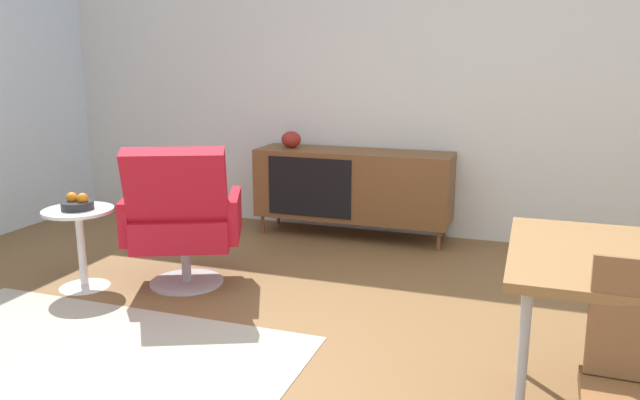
# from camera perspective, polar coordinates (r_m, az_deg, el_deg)

# --- Properties ---
(ground_plane) EXTENTS (8.32, 8.32, 0.00)m
(ground_plane) POSITION_cam_1_polar(r_m,az_deg,el_deg) (3.03, -3.22, -15.68)
(ground_plane) COLOR brown
(wall_back) EXTENTS (6.80, 0.12, 2.80)m
(wall_back) POSITION_cam_1_polar(r_m,az_deg,el_deg) (5.15, 7.87, 12.34)
(wall_back) COLOR silver
(wall_back) RESTS_ON ground_plane
(sideboard) EXTENTS (1.60, 0.45, 0.72)m
(sideboard) POSITION_cam_1_polar(r_m,az_deg,el_deg) (5.04, 3.04, 1.43)
(sideboard) COLOR brown
(sideboard) RESTS_ON ground_plane
(vase_cobalt) EXTENTS (0.16, 0.16, 0.14)m
(vase_cobalt) POSITION_cam_1_polar(r_m,az_deg,el_deg) (5.16, -2.69, 5.64)
(vase_cobalt) COLOR maroon
(vase_cobalt) RESTS_ON sideboard
(lounge_chair_red) EXTENTS (0.86, 0.84, 0.95)m
(lounge_chair_red) POSITION_cam_1_polar(r_m,az_deg,el_deg) (3.99, -12.68, -1.58)
(lounge_chair_red) COLOR red
(lounge_chair_red) RESTS_ON ground_plane
(side_table_round) EXTENTS (0.44, 0.44, 0.52)m
(side_table_round) POSITION_cam_1_polar(r_m,az_deg,el_deg) (4.23, -21.32, -3.40)
(side_table_round) COLOR white
(side_table_round) RESTS_ON ground_plane
(fruit_bowl) EXTENTS (0.20, 0.20, 0.11)m
(fruit_bowl) POSITION_cam_1_polar(r_m,az_deg,el_deg) (4.17, -21.58, -0.30)
(fruit_bowl) COLOR #262628
(fruit_bowl) RESTS_ON side_table_round
(area_rug) EXTENTS (2.20, 1.70, 0.01)m
(area_rug) POSITION_cam_1_polar(r_m,az_deg,el_deg) (3.22, -24.33, -14.96)
(area_rug) COLOR #B7AD99
(area_rug) RESTS_ON ground_plane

